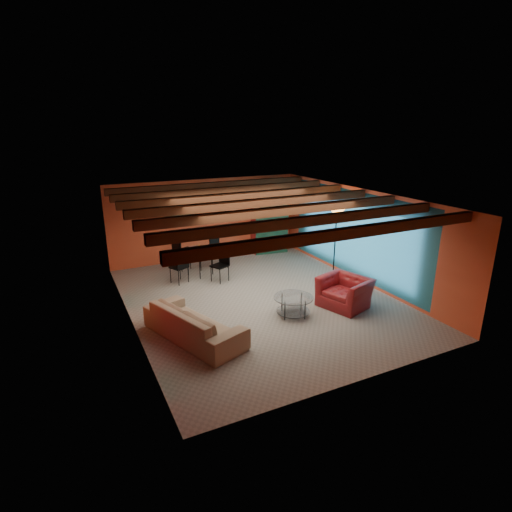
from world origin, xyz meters
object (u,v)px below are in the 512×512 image
armchair (345,292)px  floor_lamp (335,245)px  armoire (268,224)px  sofa (194,323)px  vase (199,237)px  dining_table (200,258)px  coffee_table (293,306)px  potted_plant (269,189)px

armchair → floor_lamp: (0.89, 1.68, 0.69)m
armoire → floor_lamp: floor_lamp is taller
sofa → armchair: 3.92m
armoire → floor_lamp: 3.35m
sofa → armoire: armoire is taller
floor_lamp → vase: size_ratio=11.34×
dining_table → vase: bearing=0.0°
armchair → floor_lamp: 2.02m
sofa → armoire: bearing=-61.8°
floor_lamp → vase: 4.02m
armchair → sofa: bearing=-109.9°
dining_table → armoire: bearing=22.6°
floor_lamp → dining_table: bearing=148.9°
armchair → coffee_table: bearing=-112.9°
armoire → vase: 3.24m
dining_table → potted_plant: size_ratio=4.66×
armoire → dining_table: bearing=-150.8°
potted_plant → vase: potted_plant is taller
dining_table → armoire: 3.27m
vase → coffee_table: bearing=-73.1°
armoire → vase: size_ratio=10.86×
armoire → floor_lamp: (0.45, -3.32, 0.05)m
dining_table → potted_plant: bearing=22.6°
sofa → vase: bearing=-40.7°
coffee_table → floor_lamp: floor_lamp is taller
dining_table → sofa: bearing=-110.6°
armchair → floor_lamp: size_ratio=0.55×
potted_plant → armoire: bearing=0.0°
floor_lamp → potted_plant: (-0.45, 3.32, 1.20)m
armoire → potted_plant: size_ratio=4.49×
potted_plant → floor_lamp: bearing=-82.3°
dining_table → armoire: armoire is taller
armoire → potted_plant: potted_plant is taller
floor_lamp → potted_plant: 3.56m
vase → armchair: bearing=-55.9°
dining_table → potted_plant: 3.66m
coffee_table → vase: vase is taller
dining_table → vase: (0.00, 0.00, 0.65)m
armchair → dining_table: bearing=-164.3°
coffee_table → vase: bearing=106.9°
sofa → armoire: 6.59m
sofa → armchair: (3.92, -0.11, 0.02)m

